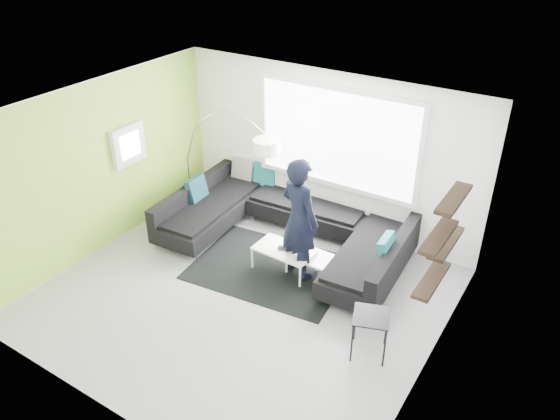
{
  "coord_description": "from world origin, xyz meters",
  "views": [
    {
      "loc": [
        3.88,
        -5.09,
        5.16
      ],
      "look_at": [
        0.09,
        0.9,
        1.07
      ],
      "focal_mm": 35.0,
      "sensor_mm": 36.0,
      "label": 1
    }
  ],
  "objects_px": {
    "arc_lamp": "(187,158)",
    "laptop": "(287,250)",
    "sectional_sofa": "(288,226)",
    "coffee_table": "(299,262)",
    "side_table": "(369,334)",
    "person": "(299,219)"
  },
  "relations": [
    {
      "from": "coffee_table",
      "to": "side_table",
      "type": "xyz_separation_m",
      "value": [
        1.66,
        -1.02,
        0.11
      ]
    },
    {
      "from": "sectional_sofa",
      "to": "person",
      "type": "relative_size",
      "value": 2.09
    },
    {
      "from": "side_table",
      "to": "person",
      "type": "height_order",
      "value": "person"
    },
    {
      "from": "sectional_sofa",
      "to": "coffee_table",
      "type": "bearing_deg",
      "value": -49.67
    },
    {
      "from": "coffee_table",
      "to": "person",
      "type": "distance_m",
      "value": 0.79
    },
    {
      "from": "person",
      "to": "coffee_table",
      "type": "bearing_deg",
      "value": -43.21
    },
    {
      "from": "laptop",
      "to": "person",
      "type": "bearing_deg",
      "value": -10.5
    },
    {
      "from": "sectional_sofa",
      "to": "arc_lamp",
      "type": "relative_size",
      "value": 1.97
    },
    {
      "from": "side_table",
      "to": "laptop",
      "type": "relative_size",
      "value": 1.77
    },
    {
      "from": "sectional_sofa",
      "to": "person",
      "type": "distance_m",
      "value": 1.01
    },
    {
      "from": "sectional_sofa",
      "to": "arc_lamp",
      "type": "distance_m",
      "value": 2.32
    },
    {
      "from": "side_table",
      "to": "laptop",
      "type": "xyz_separation_m",
      "value": [
        -1.82,
        0.95,
        0.1
      ]
    },
    {
      "from": "sectional_sofa",
      "to": "coffee_table",
      "type": "xyz_separation_m",
      "value": [
        0.54,
        -0.56,
        -0.18
      ]
    },
    {
      "from": "coffee_table",
      "to": "arc_lamp",
      "type": "xyz_separation_m",
      "value": [
        -2.76,
        0.66,
        0.85
      ]
    },
    {
      "from": "arc_lamp",
      "to": "person",
      "type": "bearing_deg",
      "value": -12.51
    },
    {
      "from": "sectional_sofa",
      "to": "arc_lamp",
      "type": "xyz_separation_m",
      "value": [
        -2.22,
        0.1,
        0.67
      ]
    },
    {
      "from": "coffee_table",
      "to": "side_table",
      "type": "bearing_deg",
      "value": -30.19
    },
    {
      "from": "sectional_sofa",
      "to": "arc_lamp",
      "type": "bearing_deg",
      "value": 173.74
    },
    {
      "from": "arc_lamp",
      "to": "side_table",
      "type": "relative_size",
      "value": 3.38
    },
    {
      "from": "arc_lamp",
      "to": "laptop",
      "type": "relative_size",
      "value": 6.0
    },
    {
      "from": "coffee_table",
      "to": "arc_lamp",
      "type": "distance_m",
      "value": 2.96
    },
    {
      "from": "person",
      "to": "laptop",
      "type": "bearing_deg",
      "value": 36.56
    }
  ]
}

